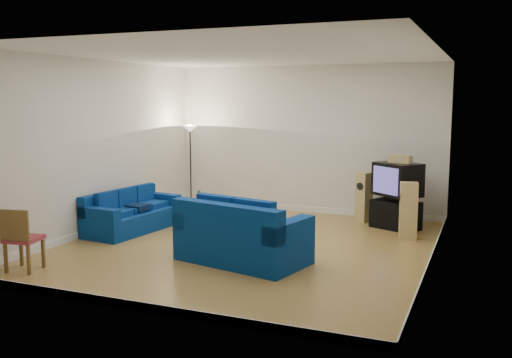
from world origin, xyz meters
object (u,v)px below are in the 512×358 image
at_px(sofa_three_seat, 131,216).
at_px(sofa_loveseat, 240,239).
at_px(television, 397,179).
at_px(tv_stand, 396,215).
at_px(coffee_table, 212,209).

relative_size(sofa_three_seat, sofa_loveseat, 0.97).
xyz_separation_m(sofa_loveseat, television, (1.83, 3.29, 0.59)).
relative_size(sofa_loveseat, tv_stand, 2.38).
height_order(tv_stand, television, television).
bearing_deg(coffee_table, sofa_loveseat, -52.70).
distance_m(sofa_loveseat, tv_stand, 3.73).
height_order(sofa_three_seat, coffee_table, sofa_three_seat).
height_order(coffee_table, television, television).
relative_size(coffee_table, television, 1.35).
bearing_deg(tv_stand, coffee_table, -132.51).
relative_size(sofa_three_seat, television, 2.01).
xyz_separation_m(sofa_loveseat, tv_stand, (1.82, 3.25, -0.09)).
bearing_deg(coffee_table, television, 24.00).
xyz_separation_m(sofa_three_seat, sofa_loveseat, (2.80, -1.17, 0.08)).
bearing_deg(sofa_three_seat, television, 120.77).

